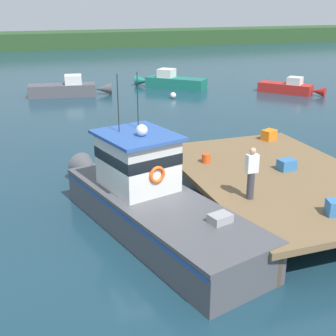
% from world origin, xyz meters
% --- Properties ---
extents(ground_plane, '(200.00, 200.00, 0.00)m').
position_xyz_m(ground_plane, '(0.00, 0.00, 0.00)').
color(ground_plane, '#193847').
extents(dock, '(6.00, 9.00, 1.20)m').
position_xyz_m(dock, '(4.80, 0.00, 1.07)').
color(dock, '#4C3D2D').
rests_on(dock, ground).
extents(main_fishing_boat, '(4.55, 9.93, 4.80)m').
position_xyz_m(main_fishing_boat, '(0.05, -0.12, 1.01)').
color(main_fishing_boat, '#4C4C51').
rests_on(main_fishing_boat, ground).
extents(crate_stack_mid_dock, '(0.64, 0.49, 0.39)m').
position_xyz_m(crate_stack_mid_dock, '(5.31, 0.27, 1.39)').
color(crate_stack_mid_dock, '#3370B2').
rests_on(crate_stack_mid_dock, dock).
extents(crate_stack_near_edge, '(0.72, 0.63, 0.44)m').
position_xyz_m(crate_stack_near_edge, '(6.67, 3.71, 1.42)').
color(crate_stack_near_edge, orange).
rests_on(crate_stack_near_edge, dock).
extents(bait_bucket, '(0.32, 0.32, 0.34)m').
position_xyz_m(bait_bucket, '(2.91, 1.91, 1.37)').
color(bait_bucket, '#E04C19').
rests_on(bait_bucket, dock).
extents(deckhand_by_the_boat, '(0.36, 0.22, 1.63)m').
position_xyz_m(deckhand_by_the_boat, '(2.86, -1.49, 2.06)').
color(deckhand_by_the_boat, '#383842').
rests_on(deckhand_by_the_boat, dock).
extents(moored_boat_near_channel, '(6.36, 2.25, 1.59)m').
position_xyz_m(moored_boat_near_channel, '(0.40, 22.41, 0.55)').
color(moored_boat_near_channel, '#4C4C51').
rests_on(moored_boat_near_channel, ground).
extents(moored_boat_mid_harbor, '(5.41, 5.17, 1.59)m').
position_xyz_m(moored_boat_mid_harbor, '(8.98, 22.86, 0.55)').
color(moored_boat_mid_harbor, '#196B5B').
rests_on(moored_boat_mid_harbor, ground).
extents(moored_boat_far_left, '(4.08, 4.68, 1.32)m').
position_xyz_m(moored_boat_far_left, '(17.10, 17.65, 0.45)').
color(moored_boat_far_left, red).
rests_on(moored_boat_far_left, ground).
extents(mooring_buoy_spare_mooring, '(0.45, 0.45, 0.45)m').
position_xyz_m(mooring_buoy_spare_mooring, '(7.73, 18.90, 0.23)').
color(mooring_buoy_spare_mooring, silver).
rests_on(mooring_buoy_spare_mooring, ground).
extents(mooring_buoy_channel_marker, '(0.48, 0.48, 0.48)m').
position_xyz_m(mooring_buoy_channel_marker, '(0.52, 7.34, 0.24)').
color(mooring_buoy_channel_marker, red).
rests_on(mooring_buoy_channel_marker, ground).
extents(far_shoreline, '(120.00, 8.00, 2.40)m').
position_xyz_m(far_shoreline, '(0.00, 62.00, 1.20)').
color(far_shoreline, '#284723').
rests_on(far_shoreline, ground).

